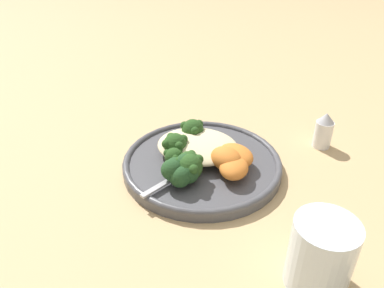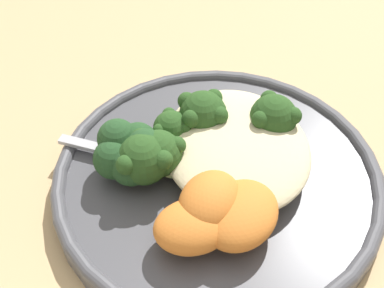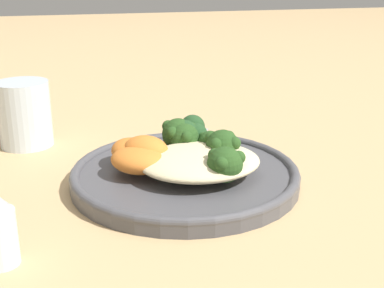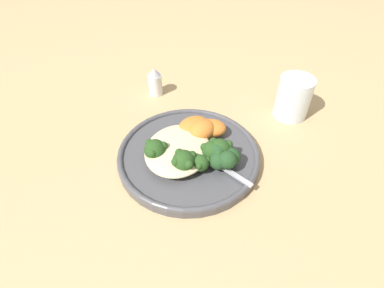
{
  "view_description": "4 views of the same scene",
  "coord_description": "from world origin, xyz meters",
  "px_view_note": "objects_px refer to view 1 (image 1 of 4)",
  "views": [
    {
      "loc": [
        0.13,
        -0.5,
        0.39
      ],
      "look_at": [
        -0.02,
        -0.0,
        0.06
      ],
      "focal_mm": 35.0,
      "sensor_mm": 36.0,
      "label": 1
    },
    {
      "loc": [
        0.28,
        -0.06,
        0.35
      ],
      "look_at": [
        -0.02,
        -0.0,
        0.04
      ],
      "focal_mm": 50.0,
      "sensor_mm": 36.0,
      "label": 2
    },
    {
      "loc": [
        0.12,
        0.6,
        0.26
      ],
      "look_at": [
        -0.01,
        0.03,
        0.06
      ],
      "focal_mm": 50.0,
      "sensor_mm": 36.0,
      "label": 3
    },
    {
      "loc": [
        -0.4,
        -0.09,
        0.43
      ],
      "look_at": [
        -0.01,
        0.01,
        0.04
      ],
      "focal_mm": 28.0,
      "sensor_mm": 36.0,
      "label": 4
    }
  ],
  "objects_px": {
    "broccoli_stalk_0": "(195,134)",
    "spoon": "(179,174)",
    "sweet_potato_chunk_0": "(234,168)",
    "kale_tuft": "(180,170)",
    "broccoli_stalk_5": "(192,166)",
    "sweet_potato_chunk_1": "(235,155)",
    "sweet_potato_chunk_2": "(226,158)",
    "broccoli_stalk_2": "(179,146)",
    "salt_shaker": "(324,130)",
    "broccoli_stalk_4": "(190,163)",
    "broccoli_stalk_1": "(189,149)",
    "water_glass": "(321,255)",
    "plate": "(202,163)",
    "broccoli_stalk_3": "(181,157)",
    "quinoa_mound": "(198,146)"
  },
  "relations": [
    {
      "from": "sweet_potato_chunk_0",
      "to": "kale_tuft",
      "type": "distance_m",
      "value": 0.09
    },
    {
      "from": "sweet_potato_chunk_1",
      "to": "spoon",
      "type": "height_order",
      "value": "sweet_potato_chunk_1"
    },
    {
      "from": "broccoli_stalk_2",
      "to": "salt_shaker",
      "type": "distance_m",
      "value": 0.28
    },
    {
      "from": "broccoli_stalk_4",
      "to": "kale_tuft",
      "type": "height_order",
      "value": "kale_tuft"
    },
    {
      "from": "broccoli_stalk_4",
      "to": "water_glass",
      "type": "relative_size",
      "value": 0.86
    },
    {
      "from": "salt_shaker",
      "to": "broccoli_stalk_3",
      "type": "bearing_deg",
      "value": -144.37
    },
    {
      "from": "sweet_potato_chunk_1",
      "to": "sweet_potato_chunk_2",
      "type": "bearing_deg",
      "value": -122.47
    },
    {
      "from": "plate",
      "to": "salt_shaker",
      "type": "bearing_deg",
      "value": 34.59
    },
    {
      "from": "broccoli_stalk_1",
      "to": "spoon",
      "type": "relative_size",
      "value": 0.75
    },
    {
      "from": "quinoa_mound",
      "to": "broccoli_stalk_5",
      "type": "distance_m",
      "value": 0.07
    },
    {
      "from": "spoon",
      "to": "sweet_potato_chunk_2",
      "type": "bearing_deg",
      "value": 152.41
    },
    {
      "from": "broccoli_stalk_0",
      "to": "spoon",
      "type": "distance_m",
      "value": 0.11
    },
    {
      "from": "plate",
      "to": "sweet_potato_chunk_1",
      "type": "relative_size",
      "value": 4.08
    },
    {
      "from": "sweet_potato_chunk_1",
      "to": "broccoli_stalk_0",
      "type": "bearing_deg",
      "value": 153.47
    },
    {
      "from": "broccoli_stalk_3",
      "to": "salt_shaker",
      "type": "height_order",
      "value": "salt_shaker"
    },
    {
      "from": "broccoli_stalk_1",
      "to": "broccoli_stalk_4",
      "type": "relative_size",
      "value": 0.95
    },
    {
      "from": "sweet_potato_chunk_0",
      "to": "broccoli_stalk_3",
      "type": "bearing_deg",
      "value": 176.42
    },
    {
      "from": "broccoli_stalk_5",
      "to": "sweet_potato_chunk_0",
      "type": "distance_m",
      "value": 0.07
    },
    {
      "from": "broccoli_stalk_3",
      "to": "broccoli_stalk_4",
      "type": "distance_m",
      "value": 0.03
    },
    {
      "from": "plate",
      "to": "broccoli_stalk_0",
      "type": "distance_m",
      "value": 0.06
    },
    {
      "from": "quinoa_mound",
      "to": "broccoli_stalk_0",
      "type": "height_order",
      "value": "broccoli_stalk_0"
    },
    {
      "from": "plate",
      "to": "spoon",
      "type": "relative_size",
      "value": 2.69
    },
    {
      "from": "broccoli_stalk_1",
      "to": "sweet_potato_chunk_1",
      "type": "xyz_separation_m",
      "value": [
        0.08,
        -0.0,
        0.0
      ]
    },
    {
      "from": "broccoli_stalk_1",
      "to": "plate",
      "type": "bearing_deg",
      "value": 176.98
    },
    {
      "from": "broccoli_stalk_1",
      "to": "sweet_potato_chunk_0",
      "type": "bearing_deg",
      "value": 164.41
    },
    {
      "from": "broccoli_stalk_5",
      "to": "spoon",
      "type": "bearing_deg",
      "value": -52.51
    },
    {
      "from": "broccoli_stalk_2",
      "to": "sweet_potato_chunk_2",
      "type": "relative_size",
      "value": 1.62
    },
    {
      "from": "broccoli_stalk_0",
      "to": "broccoli_stalk_2",
      "type": "relative_size",
      "value": 1.02
    },
    {
      "from": "broccoli_stalk_5",
      "to": "broccoli_stalk_2",
      "type": "bearing_deg",
      "value": -125.42
    },
    {
      "from": "quinoa_mound",
      "to": "broccoli_stalk_4",
      "type": "height_order",
      "value": "broccoli_stalk_4"
    },
    {
      "from": "broccoli_stalk_1",
      "to": "water_glass",
      "type": "relative_size",
      "value": 0.81
    },
    {
      "from": "broccoli_stalk_1",
      "to": "sweet_potato_chunk_2",
      "type": "height_order",
      "value": "sweet_potato_chunk_2"
    },
    {
      "from": "broccoli_stalk_1",
      "to": "broccoli_stalk_5",
      "type": "distance_m",
      "value": 0.06
    },
    {
      "from": "broccoli_stalk_1",
      "to": "sweet_potato_chunk_0",
      "type": "height_order",
      "value": "sweet_potato_chunk_0"
    },
    {
      "from": "broccoli_stalk_5",
      "to": "broccoli_stalk_0",
      "type": "bearing_deg",
      "value": -150.32
    },
    {
      "from": "plate",
      "to": "broccoli_stalk_3",
      "type": "bearing_deg",
      "value": -138.01
    },
    {
      "from": "salt_shaker",
      "to": "broccoli_stalk_4",
      "type": "bearing_deg",
      "value": -138.72
    },
    {
      "from": "broccoli_stalk_2",
      "to": "sweet_potato_chunk_0",
      "type": "height_order",
      "value": "broccoli_stalk_2"
    },
    {
      "from": "broccoli_stalk_0",
      "to": "spoon",
      "type": "bearing_deg",
      "value": 140.96
    },
    {
      "from": "broccoli_stalk_1",
      "to": "broccoli_stalk_5",
      "type": "bearing_deg",
      "value": 119.33
    },
    {
      "from": "broccoli_stalk_4",
      "to": "sweet_potato_chunk_0",
      "type": "distance_m",
      "value": 0.07
    },
    {
      "from": "sweet_potato_chunk_0",
      "to": "kale_tuft",
      "type": "height_order",
      "value": "kale_tuft"
    },
    {
      "from": "sweet_potato_chunk_1",
      "to": "spoon",
      "type": "distance_m",
      "value": 0.1
    },
    {
      "from": "broccoli_stalk_0",
      "to": "broccoli_stalk_4",
      "type": "height_order",
      "value": "broccoli_stalk_0"
    },
    {
      "from": "broccoli_stalk_0",
      "to": "spoon",
      "type": "relative_size",
      "value": 0.91
    },
    {
      "from": "quinoa_mound",
      "to": "sweet_potato_chunk_2",
      "type": "relative_size",
      "value": 2.52
    },
    {
      "from": "sweet_potato_chunk_0",
      "to": "spoon",
      "type": "xyz_separation_m",
      "value": [
        -0.08,
        -0.03,
        -0.01
      ]
    },
    {
      "from": "broccoli_stalk_5",
      "to": "spoon",
      "type": "relative_size",
      "value": 1.03
    },
    {
      "from": "broccoli_stalk_3",
      "to": "sweet_potato_chunk_2",
      "type": "height_order",
      "value": "sweet_potato_chunk_2"
    },
    {
      "from": "quinoa_mound",
      "to": "broccoli_stalk_2",
      "type": "relative_size",
      "value": 1.56
    }
  ]
}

